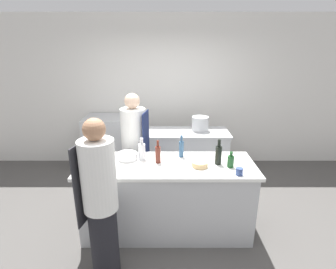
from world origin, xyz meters
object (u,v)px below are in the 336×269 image
(bottle_water, at_px, (219,155))
(bowl_prep_small, at_px, (201,164))
(bottle_cooking_oil, at_px, (143,151))
(oven_range, at_px, (110,143))
(bowl_mixing_large, at_px, (128,156))
(cup, at_px, (240,172))
(chef_at_prep_near, at_px, (102,202))
(chef_at_stove, at_px, (135,149))
(stockpot, at_px, (201,124))
(bottle_olive_oil, at_px, (182,148))
(bottle_vinegar, at_px, (159,154))
(bottle_sauce, at_px, (89,163))
(bottle_wine, at_px, (232,161))

(bottle_water, bearing_deg, bowl_prep_small, -161.48)
(bottle_cooking_oil, bearing_deg, oven_range, 115.80)
(bowl_mixing_large, xyz_separation_m, cup, (1.27, -0.41, -0.00))
(chef_at_prep_near, relative_size, bottle_cooking_oil, 6.01)
(chef_at_stove, bearing_deg, oven_range, -140.64)
(chef_at_stove, distance_m, bottle_water, 1.29)
(bottle_cooking_oil, xyz_separation_m, cup, (1.09, -0.42, -0.07))
(stockpot, bearing_deg, oven_range, 164.94)
(bottle_olive_oil, xyz_separation_m, cup, (0.60, -0.50, -0.07))
(bottle_cooking_oil, xyz_separation_m, bowl_prep_small, (0.69, -0.21, -0.08))
(chef_at_stove, relative_size, bottle_vinegar, 5.84)
(bottle_sauce, height_order, bowl_mixing_large, bottle_sauce)
(chef_at_stove, distance_m, bottle_sauce, 1.01)
(chef_at_stove, height_order, bottle_sauce, chef_at_stove)
(bottle_vinegar, relative_size, bowl_prep_small, 1.52)
(bottle_wine, xyz_separation_m, bottle_water, (-0.13, 0.08, 0.05))
(bowl_prep_small, distance_m, stockpot, 1.40)
(bottle_vinegar, relative_size, bottle_cooking_oil, 1.02)
(bottle_vinegar, distance_m, bottle_wine, 0.85)
(bottle_wine, height_order, bowl_mixing_large, bottle_wine)
(bowl_prep_small, bearing_deg, cup, -26.79)
(chef_at_prep_near, height_order, chef_at_stove, chef_at_prep_near)
(chef_at_prep_near, distance_m, stockpot, 2.32)
(chef_at_prep_near, distance_m, bottle_cooking_oil, 0.90)
(chef_at_stove, height_order, bowl_mixing_large, chef_at_stove)
(bottle_olive_oil, height_order, cup, bottle_olive_oil)
(bottle_olive_oil, height_order, bottle_water, bottle_water)
(bottle_water, bearing_deg, bottle_wine, -33.45)
(bottle_cooking_oil, bearing_deg, bottle_wine, -12.01)
(bottle_vinegar, xyz_separation_m, bowl_prep_small, (0.49, -0.12, -0.08))
(bottle_sauce, height_order, bowl_prep_small, bottle_sauce)
(bottle_olive_oil, relative_size, bottle_water, 0.92)
(chef_at_prep_near, height_order, bowl_mixing_large, chef_at_prep_near)
(bottle_olive_oil, bearing_deg, bowl_mixing_large, -172.82)
(bottle_water, distance_m, stockpot, 1.31)
(bottle_sauce, xyz_separation_m, stockpot, (1.40, 1.54, -0.00))
(bottle_cooking_oil, height_order, bowl_prep_small, bottle_cooking_oil)
(oven_range, height_order, bottle_vinegar, bottle_vinegar)
(oven_range, height_order, bowl_prep_small, oven_range)
(chef_at_stove, xyz_separation_m, bowl_mixing_large, (-0.02, -0.55, 0.13))
(chef_at_stove, distance_m, stockpot, 1.21)
(bottle_cooking_oil, relative_size, bowl_mixing_large, 1.13)
(bowl_mixing_large, relative_size, stockpot, 0.89)
(bowl_prep_small, bearing_deg, bottle_wine, -1.44)
(chef_at_stove, bearing_deg, bottle_vinegar, 39.09)
(bottle_wine, distance_m, bottle_cooking_oil, 1.06)
(stockpot, bearing_deg, chef_at_prep_near, -120.36)
(bowl_prep_small, xyz_separation_m, stockpot, (0.16, 1.39, 0.09))
(chef_at_prep_near, height_order, stockpot, chef_at_prep_near)
(oven_range, bearing_deg, stockpot, -15.06)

